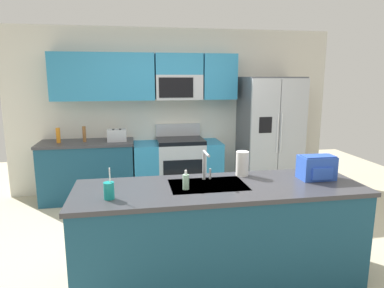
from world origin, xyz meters
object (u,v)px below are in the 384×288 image
Objects in this scene: refrigerator at (269,135)px; soap_dispenser at (186,182)px; drink_cup_teal at (109,191)px; sink_faucet at (205,163)px; bottle_orange at (58,135)px; toaster at (117,135)px; paper_towel_roll at (242,164)px; backpack at (317,167)px; pepper_mill at (84,134)px; range_oven at (178,167)px.

refrigerator is 10.88× the size of soap_dispenser.
drink_cup_teal is at bearing -168.38° from soap_dispenser.
bottle_orange is at bearing 128.50° from sink_faucet.
toaster is 2.42m from paper_towel_roll.
sink_faucet is 0.88× the size of backpack.
drink_cup_teal is at bearing -157.15° from sink_faucet.
toaster is 1.65× the size of soap_dispenser.
pepper_mill is at bearing 135.81° from backpack.
range_oven is 4.86× the size of toaster.
paper_towel_roll reaches higher than bottle_orange.
drink_cup_teal reaches higher than bottle_orange.
sink_faucet is 1.17× the size of paper_towel_roll.
sink_faucet is 0.93m from drink_cup_teal.
sink_faucet is at bearing 46.27° from soap_dispenser.
pepper_mill is at bearing 178.62° from refrigerator.
backpack reaches higher than bottle_orange.
bottle_orange reaches higher than toaster.
range_oven is 2.21m from paper_towel_roll.
sink_faucet is at bearing -90.96° from range_oven.
pepper_mill reaches higher than backpack.
drink_cup_teal is (0.03, -2.50, -0.02)m from toaster.
range_oven is 0.74× the size of refrigerator.
drink_cup_teal reaches higher than pepper_mill.
range_oven is at bearing 89.04° from sink_faucet.
refrigerator is (1.48, -0.07, 0.48)m from range_oven.
range_oven is 2.49m from soap_dispenser.
paper_towel_roll is at bearing -119.06° from refrigerator.
bottle_orange is (-3.25, 0.05, 0.08)m from refrigerator.
toaster is 1.17× the size of paper_towel_roll.
refrigerator reaches higher than backpack.
pepper_mill is 0.90× the size of drink_cup_teal.
bottle_orange is at bearing 140.03° from backpack.
refrigerator is 2.61m from sink_faucet.
toaster is 1.27× the size of bottle_orange.
soap_dispenser is (-1.74, -2.35, 0.04)m from refrigerator.
soap_dispenser is at bearing 11.62° from drink_cup_teal.
pepper_mill reaches higher than range_oven.
backpack is at bearing -66.76° from range_oven.
sink_faucet is (-1.52, -2.12, 0.14)m from refrigerator.
paper_towel_roll is (0.39, 0.09, -0.05)m from sink_faucet.
range_oven is 2.75m from drink_cup_teal.
soap_dispenser is 0.53× the size of backpack.
drink_cup_teal is at bearing -173.63° from backpack.
sink_faucet is 1.66× the size of soap_dispenser.
range_oven is 1.86m from bottle_orange.
bottle_orange is (-0.84, 0.03, 0.02)m from toaster.
drink_cup_teal reaches higher than soap_dispenser.
pepper_mill is (-0.48, 0.05, 0.03)m from toaster.
sink_faucet is 1.05m from backpack.
paper_towel_roll is at bearing -80.51° from range_oven.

